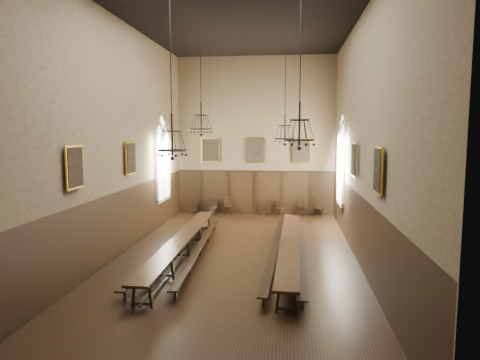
% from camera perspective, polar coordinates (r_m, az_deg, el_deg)
% --- Properties ---
extents(floor, '(9.00, 18.00, 0.02)m').
position_cam_1_polar(floor, '(16.32, -0.57, -10.49)').
color(floor, black).
rests_on(floor, ground).
extents(ceiling, '(9.00, 18.00, 0.02)m').
position_cam_1_polar(ceiling, '(16.19, -0.60, 21.72)').
color(ceiling, black).
rests_on(ceiling, ground).
extents(wall_back, '(9.00, 0.02, 9.00)m').
position_cam_1_polar(wall_back, '(24.58, 2.08, 5.86)').
color(wall_back, olive).
rests_on(wall_back, ground).
extents(wall_front, '(9.00, 0.02, 9.00)m').
position_cam_1_polar(wall_front, '(6.78, -10.28, 4.30)').
color(wall_front, olive).
rests_on(wall_front, ground).
extents(wall_left, '(0.02, 18.00, 9.00)m').
position_cam_1_polar(wall_left, '(16.80, -16.10, 5.35)').
color(wall_left, olive).
rests_on(wall_left, ground).
extents(wall_right, '(0.02, 18.00, 9.00)m').
position_cam_1_polar(wall_right, '(15.70, 16.05, 5.30)').
color(wall_right, olive).
rests_on(wall_right, ground).
extents(wainscot_panelling, '(9.00, 18.00, 2.50)m').
position_cam_1_polar(wainscot_panelling, '(16.00, -0.57, -6.17)').
color(wainscot_panelling, black).
rests_on(wainscot_panelling, floor).
extents(table_left, '(0.88, 10.28, 0.80)m').
position_cam_1_polar(table_left, '(16.43, -7.74, -8.95)').
color(table_left, black).
rests_on(table_left, floor).
extents(table_right, '(0.88, 9.99, 0.78)m').
position_cam_1_polar(table_right, '(15.94, 6.64, -9.46)').
color(table_right, black).
rests_on(table_right, floor).
extents(bench_left_outer, '(0.37, 9.77, 0.44)m').
position_cam_1_polar(bench_left_outer, '(16.83, -9.29, -9.03)').
color(bench_left_outer, black).
rests_on(bench_left_outer, floor).
extents(bench_left_inner, '(0.74, 9.46, 0.43)m').
position_cam_1_polar(bench_left_inner, '(16.62, -5.36, -9.21)').
color(bench_left_inner, black).
rests_on(bench_left_inner, floor).
extents(bench_right_inner, '(0.60, 9.77, 0.44)m').
position_cam_1_polar(bench_right_inner, '(16.25, 4.65, -9.53)').
color(bench_right_inner, black).
rests_on(bench_right_inner, floor).
extents(bench_right_outer, '(0.48, 9.27, 0.42)m').
position_cam_1_polar(bench_right_outer, '(15.97, 8.25, -9.91)').
color(bench_right_outer, black).
rests_on(bench_right_outer, floor).
extents(chair_0, '(0.40, 0.40, 0.86)m').
position_cam_1_polar(chair_0, '(25.02, -6.07, -3.93)').
color(chair_0, black).
rests_on(chair_0, floor).
extents(chair_1, '(0.41, 0.41, 0.91)m').
position_cam_1_polar(chair_1, '(24.80, -3.60, -3.96)').
color(chair_1, black).
rests_on(chair_1, floor).
extents(chair_2, '(0.52, 0.52, 1.01)m').
position_cam_1_polar(chair_2, '(24.67, -1.56, -3.94)').
color(chair_2, black).
rests_on(chair_2, floor).
extents(chair_4, '(0.48, 0.48, 0.87)m').
position_cam_1_polar(chair_4, '(24.49, 3.20, -4.12)').
color(chair_4, black).
rests_on(chair_4, floor).
extents(chair_5, '(0.45, 0.45, 0.88)m').
position_cam_1_polar(chair_5, '(24.48, 5.19, -4.14)').
color(chair_5, black).
rests_on(chair_5, floor).
extents(chair_6, '(0.48, 0.48, 0.89)m').
position_cam_1_polar(chair_6, '(24.48, 8.01, -4.17)').
color(chair_6, black).
rests_on(chair_6, floor).
extents(chair_7, '(0.55, 0.55, 1.02)m').
position_cam_1_polar(chair_7, '(24.52, 10.38, -4.10)').
color(chair_7, black).
rests_on(chair_7, floor).
extents(chandelier_back_left, '(0.92, 0.92, 4.30)m').
position_cam_1_polar(chandelier_back_left, '(18.71, -5.20, 7.61)').
color(chandelier_back_left, black).
rests_on(chandelier_back_left, ceiling).
extents(chandelier_back_right, '(0.86, 0.86, 4.70)m').
position_cam_1_polar(chandelier_back_right, '(18.45, 6.00, 6.43)').
color(chandelier_back_right, black).
rests_on(chandelier_back_right, ceiling).
extents(chandelier_front_left, '(0.92, 0.92, 4.99)m').
position_cam_1_polar(chandelier_front_left, '(13.44, -9.05, 5.24)').
color(chandelier_front_left, black).
rests_on(chandelier_front_left, ceiling).
extents(chandelier_front_right, '(0.90, 0.90, 4.65)m').
position_cam_1_polar(chandelier_front_right, '(12.70, 7.92, 6.65)').
color(chandelier_front_right, black).
rests_on(chandelier_front_right, ceiling).
extents(portrait_back_0, '(1.10, 0.12, 1.40)m').
position_cam_1_polar(portrait_back_0, '(24.82, -3.96, 4.01)').
color(portrait_back_0, '#B5942B').
rests_on(portrait_back_0, wall_back).
extents(portrait_back_1, '(1.10, 0.12, 1.40)m').
position_cam_1_polar(portrait_back_1, '(24.47, 2.05, 3.98)').
color(portrait_back_1, '#B5942B').
rests_on(portrait_back_1, wall_back).
extents(portrait_back_2, '(1.10, 0.12, 1.40)m').
position_cam_1_polar(portrait_back_2, '(24.40, 8.16, 3.91)').
color(portrait_back_2, '#B5942B').
rests_on(portrait_back_2, wall_back).
extents(portrait_left_0, '(0.12, 1.00, 1.30)m').
position_cam_1_polar(portrait_left_0, '(17.70, -14.38, 2.85)').
color(portrait_left_0, '#B5942B').
rests_on(portrait_left_0, wall_left).
extents(portrait_left_1, '(0.12, 1.00, 1.30)m').
position_cam_1_polar(portrait_left_1, '(13.61, -21.18, 1.61)').
color(portrait_left_1, '#B5942B').
rests_on(portrait_left_1, wall_left).
extents(portrait_right_0, '(0.12, 1.00, 1.30)m').
position_cam_1_polar(portrait_right_0, '(16.70, 14.97, 2.64)').
color(portrait_right_0, '#B5942B').
rests_on(portrait_right_0, wall_right).
extents(portrait_right_1, '(0.12, 1.00, 1.30)m').
position_cam_1_polar(portrait_right_1, '(12.27, 17.96, 1.25)').
color(portrait_right_1, '#B5942B').
rests_on(portrait_right_1, wall_right).
extents(window_right, '(0.20, 2.20, 4.60)m').
position_cam_1_polar(window_right, '(21.18, 13.34, 2.62)').
color(window_right, white).
rests_on(window_right, wall_right).
extents(window_left, '(0.20, 2.20, 4.60)m').
position_cam_1_polar(window_left, '(21.99, -10.28, 2.83)').
color(window_left, white).
rests_on(window_left, wall_left).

